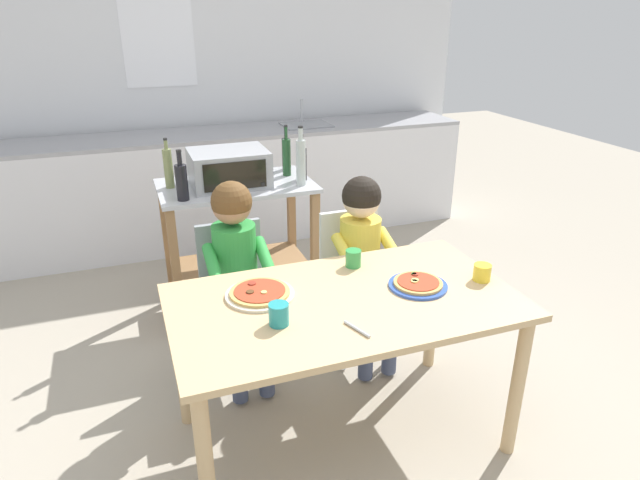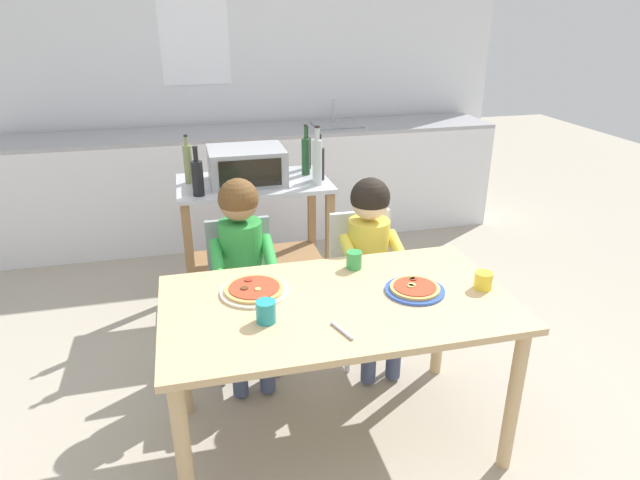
% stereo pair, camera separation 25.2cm
% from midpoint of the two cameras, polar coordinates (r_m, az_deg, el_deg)
% --- Properties ---
extents(ground_plane, '(11.82, 11.82, 0.00)m').
position_cam_midpoint_polar(ground_plane, '(3.68, -6.77, -7.60)').
color(ground_plane, '#A89E8C').
extents(back_wall_tiled, '(4.57, 0.14, 2.70)m').
position_cam_midpoint_polar(back_wall_tiled, '(5.00, -12.82, 16.65)').
color(back_wall_tiled, silver).
rests_on(back_wall_tiled, ground).
extents(kitchen_counter, '(4.12, 0.60, 1.12)m').
position_cam_midpoint_polar(kitchen_counter, '(4.78, -11.14, 5.54)').
color(kitchen_counter, silver).
rests_on(kitchen_counter, ground).
extents(kitchen_island_cart, '(0.93, 0.57, 0.86)m').
position_cam_midpoint_polar(kitchen_island_cart, '(3.54, -10.44, 1.21)').
color(kitchen_island_cart, '#B7BABF').
rests_on(kitchen_island_cart, ground).
extents(toaster_oven, '(0.46, 0.37, 0.21)m').
position_cam_midpoint_polar(toaster_oven, '(3.40, -11.51, 7.28)').
color(toaster_oven, '#999BA0').
rests_on(toaster_oven, kitchen_island_cart).
extents(bottle_dark_olive_oil, '(0.07, 0.07, 0.29)m').
position_cam_midpoint_polar(bottle_dark_olive_oil, '(3.45, -4.04, 7.92)').
color(bottle_dark_olive_oil, black).
rests_on(bottle_dark_olive_oil, kitchen_island_cart).
extents(bottle_brown_beer, '(0.05, 0.05, 0.28)m').
position_cam_midpoint_polar(bottle_brown_beer, '(3.69, -5.50, 8.93)').
color(bottle_brown_beer, black).
rests_on(bottle_brown_beer, kitchen_island_cart).
extents(bottle_slim_sauce, '(0.05, 0.05, 0.32)m').
position_cam_midpoint_polar(bottle_slim_sauce, '(3.55, -5.53, 8.57)').
color(bottle_slim_sauce, '#1E4723').
rests_on(bottle_slim_sauce, kitchen_island_cart).
extents(bottle_tall_green_wine, '(0.06, 0.06, 0.36)m').
position_cam_midpoint_polar(bottle_tall_green_wine, '(3.33, -4.18, 8.12)').
color(bottle_tall_green_wine, '#ADB7B2').
rests_on(bottle_tall_green_wine, kitchen_island_cart).
extents(bottle_squat_spirits, '(0.07, 0.07, 0.29)m').
position_cam_midpoint_polar(bottle_squat_spirits, '(3.19, -16.33, 5.83)').
color(bottle_squat_spirits, black).
rests_on(bottle_squat_spirits, kitchen_island_cart).
extents(bottle_clear_vinegar, '(0.05, 0.05, 0.30)m').
position_cam_midpoint_polar(bottle_clear_vinegar, '(3.43, -17.46, 7.12)').
color(bottle_clear_vinegar, olive).
rests_on(bottle_clear_vinegar, kitchen_island_cart).
extents(dining_table, '(1.46, 0.82, 0.73)m').
position_cam_midpoint_polar(dining_table, '(2.37, -0.54, -8.20)').
color(dining_table, tan).
rests_on(dining_table, ground).
extents(dining_chair_left, '(0.36, 0.36, 0.81)m').
position_cam_midpoint_polar(dining_chair_left, '(3.00, -11.17, -4.95)').
color(dining_chair_left, gray).
rests_on(dining_chair_left, ground).
extents(dining_chair_right, '(0.36, 0.36, 0.81)m').
position_cam_midpoint_polar(dining_chair_right, '(3.11, 1.28, -3.43)').
color(dining_chair_right, silver).
rests_on(dining_chair_right, ground).
extents(child_in_green_shirt, '(0.32, 0.42, 1.07)m').
position_cam_midpoint_polar(child_in_green_shirt, '(2.80, -11.11, -2.06)').
color(child_in_green_shirt, '#424C6B').
rests_on(child_in_green_shirt, ground).
extents(child_in_yellow_shirt, '(0.32, 0.42, 1.04)m').
position_cam_midpoint_polar(child_in_yellow_shirt, '(2.92, 2.15, -0.76)').
color(child_in_yellow_shirt, '#424C6B').
rests_on(child_in_yellow_shirt, ground).
extents(pizza_plate_cream, '(0.29, 0.29, 0.03)m').
position_cam_midpoint_polar(pizza_plate_cream, '(2.37, -9.29, -5.53)').
color(pizza_plate_cream, beige).
rests_on(pizza_plate_cream, dining_table).
extents(pizza_plate_blue_rimmed, '(0.26, 0.26, 0.03)m').
position_cam_midpoint_polar(pizza_plate_blue_rimmed, '(2.44, 7.19, -4.62)').
color(pizza_plate_blue_rimmed, '#3356B7').
rests_on(pizza_plate_blue_rimmed, dining_table).
extents(drinking_cup_teal, '(0.08, 0.08, 0.09)m').
position_cam_midpoint_polar(drinking_cup_teal, '(2.15, -7.66, -7.71)').
color(drinking_cup_teal, teal).
rests_on(drinking_cup_teal, dining_table).
extents(drinking_cup_green, '(0.07, 0.07, 0.08)m').
position_cam_midpoint_polar(drinking_cup_green, '(2.59, 0.69, -1.97)').
color(drinking_cup_green, green).
rests_on(drinking_cup_green, dining_table).
extents(drinking_cup_yellow, '(0.08, 0.08, 0.08)m').
position_cam_midpoint_polar(drinking_cup_yellow, '(2.53, 13.71, -3.35)').
color(drinking_cup_yellow, yellow).
rests_on(drinking_cup_yellow, dining_table).
extents(serving_spoon, '(0.06, 0.14, 0.01)m').
position_cam_midpoint_polar(serving_spoon, '(2.11, 0.40, -9.29)').
color(serving_spoon, '#B7BABF').
rests_on(serving_spoon, dining_table).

